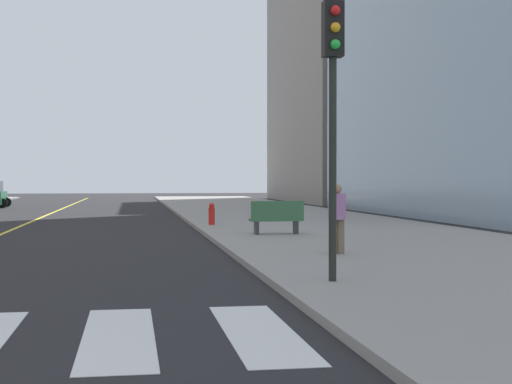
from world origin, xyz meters
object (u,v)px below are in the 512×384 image
(traffic_light_near_corner, at_px, (333,85))
(pedestrian_waiting_east, at_px, (337,216))
(park_bench, at_px, (277,218))
(fire_hydrant, at_px, (212,214))

(traffic_light_near_corner, distance_m, pedestrian_waiting_east, 5.76)
(park_bench, height_order, pedestrian_waiting_east, pedestrian_waiting_east)
(traffic_light_near_corner, relative_size, park_bench, 2.79)
(park_bench, xyz_separation_m, fire_hydrant, (-1.59, 5.83, -0.11))
(traffic_light_near_corner, height_order, fire_hydrant, traffic_light_near_corner)
(park_bench, bearing_deg, traffic_light_near_corner, 173.63)
(pedestrian_waiting_east, distance_m, fire_hydrant, 12.99)
(traffic_light_near_corner, xyz_separation_m, pedestrian_waiting_east, (1.43, 4.95, -2.58))
(park_bench, xyz_separation_m, pedestrian_waiting_east, (0.18, -7.03, 0.41))
(traffic_light_near_corner, height_order, park_bench, traffic_light_near_corner)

